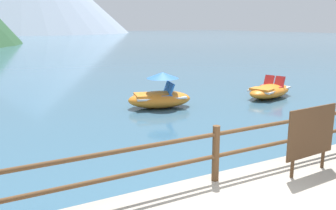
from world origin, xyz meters
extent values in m
plane|color=#38607A|center=(0.00, 40.00, 0.00)|extent=(200.00, 200.00, 0.00)
cylinder|color=brown|center=(0.00, 1.55, 0.88)|extent=(0.12, 0.12, 0.95)
cylinder|color=brown|center=(0.00, 1.55, 1.21)|extent=(23.80, 0.07, 0.07)
cylinder|color=brown|center=(0.00, 1.55, 0.83)|extent=(23.80, 0.07, 0.07)
cube|color=silver|center=(1.63, 1.04, 1.15)|extent=(1.10, 0.10, 0.80)
cube|color=#4C331E|center=(1.63, 1.03, 1.15)|extent=(1.18, 0.10, 0.88)
cylinder|color=#4C331E|center=(1.21, 1.02, 0.57)|extent=(0.06, 0.06, 0.35)
cylinder|color=#4C331E|center=(2.04, 1.06, 0.57)|extent=(0.06, 0.06, 0.35)
ellipsoid|color=orange|center=(7.21, 7.76, 0.26)|extent=(2.82, 1.97, 0.52)
cube|color=silver|center=(7.21, 7.76, 0.35)|extent=(2.22, 1.58, 0.06)
cube|color=red|center=(7.32, 8.04, 0.42)|extent=(0.51, 0.51, 0.08)
cube|color=red|center=(7.49, 8.10, 0.64)|extent=(0.33, 0.45, 0.43)
cube|color=red|center=(7.47, 7.60, 0.42)|extent=(0.51, 0.51, 0.08)
cube|color=red|center=(7.64, 7.66, 0.64)|extent=(0.33, 0.45, 0.43)
cube|color=orange|center=(6.55, 7.52, 0.41)|extent=(0.81, 0.96, 0.12)
ellipsoid|color=orange|center=(2.40, 8.28, 0.30)|extent=(2.50, 1.70, 0.60)
cube|color=silver|center=(2.40, 8.28, 0.40)|extent=(1.96, 1.37, 0.06)
cube|color=blue|center=(2.62, 8.47, 0.47)|extent=(0.48, 0.48, 0.08)
cube|color=blue|center=(2.79, 8.43, 0.69)|extent=(0.29, 0.44, 0.43)
cube|color=blue|center=(2.51, 8.00, 0.47)|extent=(0.48, 0.48, 0.08)
cube|color=blue|center=(2.68, 7.96, 0.69)|extent=(0.29, 0.44, 0.43)
cube|color=orange|center=(1.79, 8.42, 0.46)|extent=(0.68, 0.94, 0.12)
cone|color=blue|center=(2.51, 8.25, 1.17)|extent=(1.38, 1.38, 0.22)
camera|label=1|loc=(-3.35, -2.98, 2.96)|focal=38.29mm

